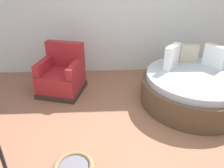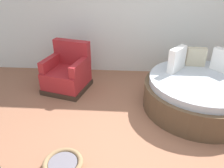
% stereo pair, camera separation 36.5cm
% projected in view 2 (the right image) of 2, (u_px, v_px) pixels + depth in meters
% --- Properties ---
extents(ground_plane, '(8.00, 8.00, 0.02)m').
position_uv_depth(ground_plane, '(140.00, 145.00, 3.21)').
color(ground_plane, '#936047').
extents(back_wall, '(8.00, 0.12, 3.05)m').
position_uv_depth(back_wall, '(139.00, 4.00, 4.70)').
color(back_wall, silver).
rests_on(back_wall, ground_plane).
extents(round_daybed, '(1.89, 1.89, 1.01)m').
position_uv_depth(round_daybed, '(198.00, 93.00, 3.90)').
color(round_daybed, brown).
rests_on(round_daybed, ground_plane).
extents(red_armchair, '(0.98, 0.98, 0.94)m').
position_uv_depth(red_armchair, '(67.00, 73.00, 4.50)').
color(red_armchair, '#38281E').
rests_on(red_armchair, ground_plane).
extents(pet_basket, '(0.51, 0.51, 0.13)m').
position_uv_depth(pet_basket, '(63.00, 165.00, 2.80)').
color(pet_basket, '#8E704C').
rests_on(pet_basket, ground_plane).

